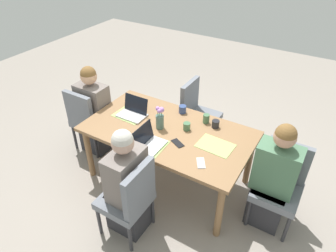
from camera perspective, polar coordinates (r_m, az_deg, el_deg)
ground_plane at (r=3.78m, az=-0.00°, el=-9.65°), size 10.00×10.00×0.00m
dining_table at (r=3.36m, az=-0.00°, el=-1.75°), size 1.82×1.02×0.73m
chair_far_left_near at (r=2.92m, az=-7.10°, el=-13.08°), size 0.44×0.44×0.90m
person_far_left_near at (r=2.97m, az=-7.60°, el=-11.42°), size 0.36×0.40×1.19m
chair_head_right_left_mid at (r=4.05m, az=-14.83°, el=1.51°), size 0.44×0.44×0.90m
person_head_right_left_mid at (r=4.04m, az=-13.56°, el=2.10°), size 0.40×0.36×1.19m
chair_head_left_left_far at (r=3.24m, az=20.34°, el=-9.68°), size 0.44×0.44×0.90m
person_head_left_left_far at (r=3.17m, az=19.06°, el=-9.83°), size 0.40×0.36×1.19m
chair_near_right_near at (r=4.08m, az=5.43°, el=2.85°), size 0.44×0.44×0.90m
flower_vase at (r=3.28m, az=-1.53°, el=1.38°), size 0.09×0.09×0.27m
placemat_far_left_near at (r=3.08m, az=-3.27°, el=-3.98°), size 0.27×0.37×0.00m
placemat_head_right_left_mid at (r=3.58m, az=-7.22°, el=2.04°), size 0.37×0.28×0.00m
placemat_head_left_left_far at (r=3.13m, az=8.87°, el=-3.64°), size 0.37×0.28×0.00m
laptop_head_right_left_mid at (r=3.55m, az=-6.55°, el=2.65°), size 0.32×0.22×0.21m
laptop_far_left_near at (r=3.06m, az=-3.72°, el=-3.17°), size 0.22×0.32×0.21m
coffee_mug_near_left at (r=3.37m, az=8.91°, el=0.39°), size 0.08×0.08×0.08m
coffee_mug_near_right at (r=3.43m, az=7.17°, el=1.38°), size 0.07×0.07×0.10m
coffee_mug_centre_left at (r=3.30m, az=3.54°, el=-0.07°), size 0.08×0.08×0.09m
coffee_mug_centre_right at (r=3.58m, az=2.74°, el=3.16°), size 0.09×0.09×0.09m
phone_black at (r=3.12m, az=1.82°, el=-3.24°), size 0.17×0.13×0.01m
phone_silver at (r=2.91m, az=6.19°, el=-6.91°), size 0.14×0.17×0.01m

